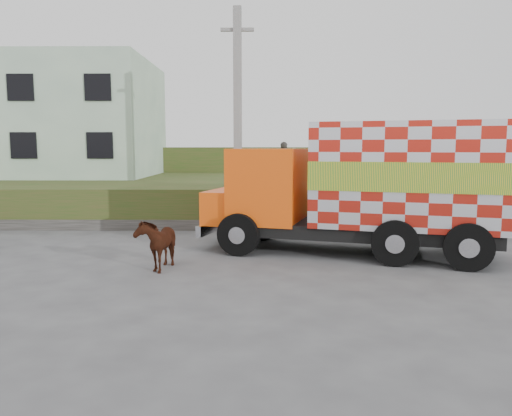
{
  "coord_description": "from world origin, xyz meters",
  "views": [
    {
      "loc": [
        -0.15,
        -13.87,
        3.03
      ],
      "look_at": [
        -0.29,
        0.24,
        1.3
      ],
      "focal_mm": 35.0,
      "sensor_mm": 36.0,
      "label": 1
    }
  ],
  "objects_px": {
    "cow": "(158,243)",
    "pedestrian": "(284,163)",
    "cargo_truck": "(365,187)",
    "utility_pole": "(238,118)"
  },
  "relations": [
    {
      "from": "utility_pole",
      "to": "cargo_truck",
      "type": "height_order",
      "value": "utility_pole"
    },
    {
      "from": "cow",
      "to": "pedestrian",
      "type": "bearing_deg",
      "value": 74.55
    },
    {
      "from": "cargo_truck",
      "to": "cow",
      "type": "distance_m",
      "value": 5.93
    },
    {
      "from": "utility_pole",
      "to": "cow",
      "type": "bearing_deg",
      "value": -105.46
    },
    {
      "from": "utility_pole",
      "to": "cow",
      "type": "relative_size",
      "value": 5.17
    },
    {
      "from": "utility_pole",
      "to": "pedestrian",
      "type": "relative_size",
      "value": 4.57
    },
    {
      "from": "cow",
      "to": "pedestrian",
      "type": "distance_m",
      "value": 9.29
    },
    {
      "from": "cargo_truck",
      "to": "cow",
      "type": "xyz_separation_m",
      "value": [
        -5.52,
        -1.8,
        -1.24
      ]
    },
    {
      "from": "utility_pole",
      "to": "cargo_truck",
      "type": "relative_size",
      "value": 0.92
    },
    {
      "from": "cargo_truck",
      "to": "pedestrian",
      "type": "xyz_separation_m",
      "value": [
        -2.0,
        6.63,
        0.48
      ]
    }
  ]
}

